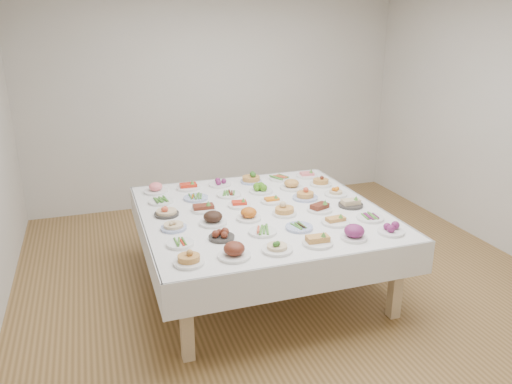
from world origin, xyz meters
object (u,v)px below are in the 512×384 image
object	(u,v)px
dish_0	(189,257)
dish_35	(307,173)
dish_18	(166,209)
display_table	(261,218)

from	to	relation	value
dish_0	dish_35	distance (m)	2.33
dish_0	dish_18	size ratio (longest dim) A/B	0.97
display_table	dish_18	distance (m)	0.86
display_table	dish_18	xyz separation A→B (m)	(-0.83, 0.16, 0.13)
display_table	dish_35	xyz separation A→B (m)	(0.82, 0.82, 0.11)
dish_35	dish_18	bearing A→B (deg)	-158.20
display_table	dish_18	size ratio (longest dim) A/B	9.45
dish_18	dish_35	size ratio (longest dim) A/B	0.96
display_table	dish_35	size ratio (longest dim) A/B	9.03
dish_0	display_table	bearing A→B (deg)	44.87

